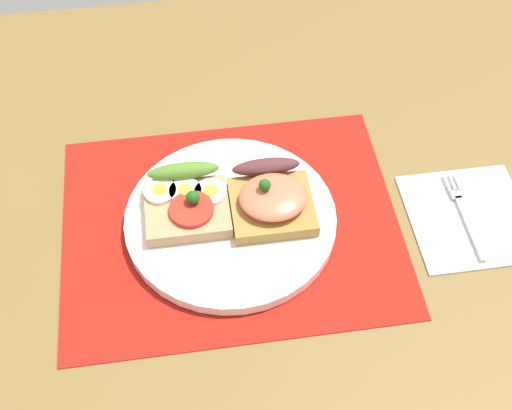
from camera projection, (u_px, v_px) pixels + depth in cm
name	position (u px, v px, depth cm)	size (l,w,h in cm)	color
ground_plane	(231.00, 232.00, 81.88)	(120.00, 90.00, 3.20)	brown
placemat	(231.00, 224.00, 80.50)	(39.27, 31.37, 0.30)	#A7180F
plate	(231.00, 219.00, 79.83)	(24.68, 24.68, 1.40)	white
sandwich_egg_tomato	(187.00, 202.00, 78.79)	(9.62, 9.75, 3.91)	tan
sandwich_salmon	(272.00, 199.00, 78.56)	(9.53, 10.27, 4.98)	olive
napkin	(469.00, 217.00, 80.96)	(14.08, 14.49, 0.60)	white
fork	(464.00, 212.00, 80.81)	(1.62, 12.88, 0.32)	#B7B7BC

